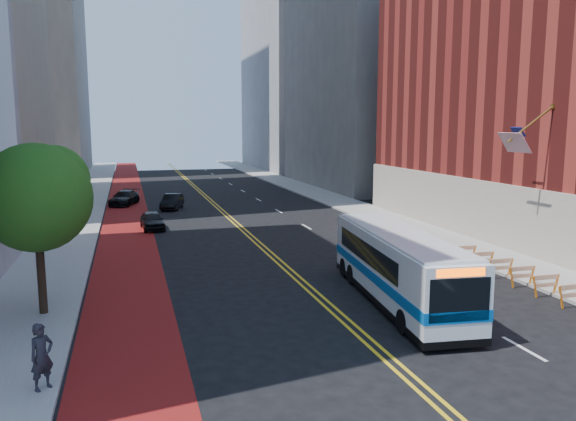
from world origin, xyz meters
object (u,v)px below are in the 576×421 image
(car_b, at_px, (172,202))
(car_c, at_px, (124,198))
(street_tree, at_px, (38,193))
(pedestrian, at_px, (42,357))
(transit_bus, at_px, (397,265))
(car_a, at_px, (152,220))

(car_b, xyz_separation_m, car_c, (-4.16, 3.89, 0.00))
(street_tree, bearing_deg, pedestrian, -83.17)
(car_c, bearing_deg, pedestrian, -74.75)
(transit_bus, xyz_separation_m, car_a, (-9.30, 20.35, -0.95))
(transit_bus, bearing_deg, street_tree, 177.54)
(transit_bus, xyz_separation_m, car_b, (-7.12, 30.10, -0.92))
(car_c, bearing_deg, transit_bus, -53.28)
(pedestrian, bearing_deg, street_tree, 57.75)
(car_b, relative_size, pedestrian, 2.14)
(car_b, distance_m, car_c, 5.70)
(street_tree, height_order, car_b, street_tree)
(street_tree, xyz_separation_m, car_a, (4.94, 18.18, -4.27))
(car_b, bearing_deg, street_tree, -87.90)
(transit_bus, relative_size, pedestrian, 5.93)
(street_tree, relative_size, pedestrian, 3.51)
(car_c, height_order, pedestrian, pedestrian)
(street_tree, height_order, car_c, street_tree)
(car_b, height_order, pedestrian, pedestrian)
(car_c, distance_m, pedestrian, 38.93)
(car_b, xyz_separation_m, pedestrian, (-6.27, -34.97, 0.43))
(street_tree, distance_m, car_b, 29.13)
(transit_bus, distance_m, car_b, 30.95)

